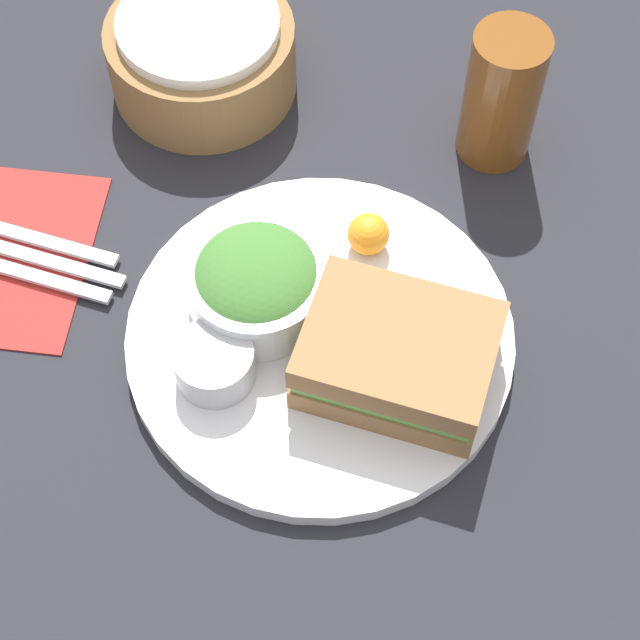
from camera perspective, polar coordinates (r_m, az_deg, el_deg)
The scene contains 12 objects.
ground_plane at distance 0.89m, azimuth 0.00°, elevation -1.20°, with size 4.00×4.00×0.00m, color #232328.
plate at distance 0.89m, azimuth 0.00°, elevation -0.93°, with size 0.32×0.32×0.02m, color silver.
sandwich at distance 0.84m, azimuth 4.17°, elevation -1.90°, with size 0.16×0.13×0.06m.
salad_bowl at distance 0.87m, azimuth -3.38°, elevation 2.01°, with size 0.12×0.12×0.06m.
dressing_cup at distance 0.85m, azimuth -5.65°, elevation -2.32°, with size 0.06×0.06×0.04m, color #B7B7BC.
orange_wedge at distance 0.91m, azimuth 2.60°, elevation 4.60°, with size 0.04×0.04×0.04m, color orange.
drink_glass at distance 0.98m, azimuth 9.67°, elevation 11.71°, with size 0.07×0.07×0.14m, color brown.
bread_basket at distance 1.04m, azimuth -6.33°, elevation 13.91°, with size 0.18×0.18×0.08m.
napkin at distance 0.97m, azimuth -15.85°, elevation 3.37°, with size 0.13×0.19×0.00m, color #B22823.
fork at distance 0.96m, azimuth -16.38°, elevation 2.66°, with size 0.20×0.01×0.01m, color silver.
knife at distance 0.97m, azimuth -15.92°, elevation 3.51°, with size 0.21×0.01×0.01m, color silver.
spoon at distance 0.98m, azimuth -15.46°, elevation 4.35°, with size 0.18×0.01×0.01m, color silver.
Camera 1 is at (0.06, -0.43, 0.78)m, focal length 60.00 mm.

